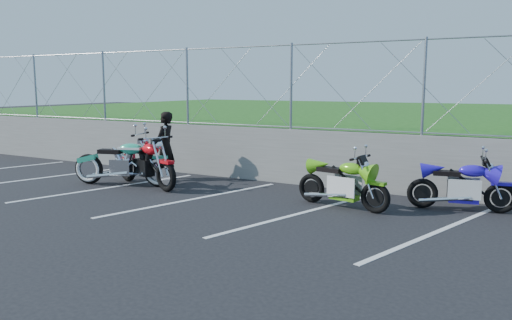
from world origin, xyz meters
The scene contains 10 objects.
ground centered at (0.00, 0.00, 0.00)m, with size 90.00×90.00×0.00m, color black.
retaining_wall centered at (0.00, 3.50, 0.65)m, with size 30.00×0.22×1.30m, color slate.
grass_field centered at (0.00, 13.50, 0.65)m, with size 30.00×20.00×1.30m, color #1B4F15.
chain_link_fence centered at (0.00, 3.50, 2.30)m, with size 28.00×0.03×2.00m.
parking_lines centered at (1.20, 1.00, 0.00)m, with size 18.29×4.31×0.01m.
cruiser_turquoise centered at (-2.27, 1.35, 0.50)m, with size 2.42×0.92×1.23m.
naked_orange centered at (-1.74, 1.52, 0.50)m, with size 2.29×0.94×1.18m.
sportbike_green centered at (2.93, 1.75, 0.44)m, with size 1.95×0.69×1.02m.
sportbike_blue centered at (4.95, 2.61, 0.43)m, with size 1.92×0.68×1.00m.
person_standing centered at (-1.89, 2.40, 0.84)m, with size 0.62×0.40×1.69m, color black.
Camera 1 is at (5.95, -7.23, 2.33)m, focal length 35.00 mm.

